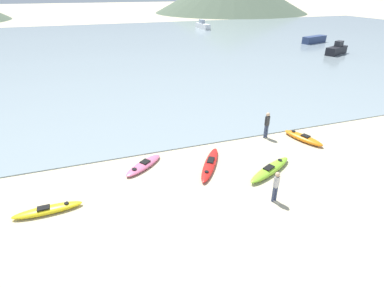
# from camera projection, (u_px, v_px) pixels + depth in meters

# --- Properties ---
(bay_water) EXTENTS (160.00, 70.00, 0.06)m
(bay_water) POSITION_uv_depth(u_px,v_px,m) (109.00, 48.00, 46.86)
(bay_water) COLOR gray
(bay_water) RESTS_ON ground_plane
(kayak_on_sand_0) EXTENTS (2.82, 0.68, 0.32)m
(kayak_on_sand_0) POSITION_uv_depth(u_px,v_px,m) (48.00, 210.00, 12.78)
(kayak_on_sand_0) COLOR yellow
(kayak_on_sand_0) RESTS_ON ground_plane
(kayak_on_sand_1) EXTENTS (3.32, 2.06, 0.40)m
(kayak_on_sand_1) POSITION_uv_depth(u_px,v_px,m) (270.00, 169.00, 15.54)
(kayak_on_sand_1) COLOR #8CCC2D
(kayak_on_sand_1) RESTS_ON ground_plane
(kayak_on_sand_2) EXTENTS (2.50, 2.19, 0.30)m
(kayak_on_sand_2) POSITION_uv_depth(u_px,v_px,m) (144.00, 165.00, 16.01)
(kayak_on_sand_2) COLOR #E5668C
(kayak_on_sand_2) RESTS_ON ground_plane
(kayak_on_sand_3) EXTENTS (1.53, 2.79, 0.40)m
(kayak_on_sand_3) POSITION_uv_depth(u_px,v_px,m) (303.00, 138.00, 18.78)
(kayak_on_sand_3) COLOR orange
(kayak_on_sand_3) RESTS_ON ground_plane
(kayak_on_sand_4) EXTENTS (2.43, 3.35, 0.32)m
(kayak_on_sand_4) POSITION_uv_depth(u_px,v_px,m) (210.00, 164.00, 16.09)
(kayak_on_sand_4) COLOR red
(kayak_on_sand_4) RESTS_ON ground_plane
(person_near_foreground) EXTENTS (0.31, 0.25, 1.53)m
(person_near_foreground) POSITION_uv_depth(u_px,v_px,m) (276.00, 185.00, 13.13)
(person_near_foreground) COLOR #384260
(person_near_foreground) RESTS_ON ground_plane
(person_near_waterline) EXTENTS (0.35, 0.28, 1.72)m
(person_near_waterline) POSITION_uv_depth(u_px,v_px,m) (267.00, 124.00, 18.75)
(person_near_waterline) COLOR #384260
(person_near_waterline) RESTS_ON ground_plane
(moored_boat_0) EXTENTS (4.27, 2.87, 1.78)m
(moored_boat_0) POSITION_uv_depth(u_px,v_px,m) (337.00, 50.00, 42.24)
(moored_boat_0) COLOR black
(moored_boat_0) RESTS_ON bay_water
(moored_boat_1) EXTENTS (1.69, 5.52, 1.91)m
(moored_boat_1) POSITION_uv_depth(u_px,v_px,m) (203.00, 26.00, 67.77)
(moored_boat_1) COLOR white
(moored_boat_1) RESTS_ON bay_water
(moored_boat_3) EXTENTS (5.03, 2.58, 1.11)m
(moored_boat_3) POSITION_uv_depth(u_px,v_px,m) (314.00, 40.00, 50.71)
(moored_boat_3) COLOR navy
(moored_boat_3) RESTS_ON bay_water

